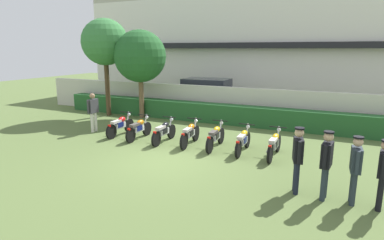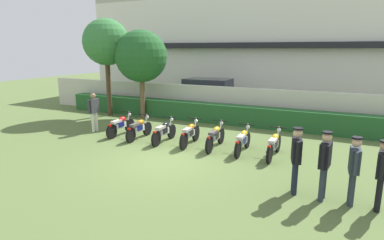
{
  "view_description": "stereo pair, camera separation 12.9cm",
  "coord_description": "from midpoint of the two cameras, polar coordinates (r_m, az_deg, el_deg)",
  "views": [
    {
      "loc": [
        5.14,
        -8.8,
        3.64
      ],
      "look_at": [
        0.0,
        2.27,
        0.93
      ],
      "focal_mm": 30.11,
      "sensor_mm": 36.0,
      "label": 1
    },
    {
      "loc": [
        5.25,
        -8.75,
        3.64
      ],
      "look_at": [
        0.0,
        2.27,
        0.93
      ],
      "focal_mm": 30.11,
      "sensor_mm": 36.0,
      "label": 2
    }
  ],
  "objects": [
    {
      "name": "ground",
      "position": [
        10.83,
        -4.87,
        -7.18
      ],
      "size": [
        60.0,
        60.0,
        0.0
      ],
      "primitive_type": "plane",
      "color": "#566B38"
    },
    {
      "name": "tree_near_inspector",
      "position": [
        18.26,
        -14.75,
        13.12
      ],
      "size": [
        2.48,
        2.48,
        5.23
      ],
      "color": "#4C3823",
      "rests_on": "ground"
    },
    {
      "name": "motorcycle_in_row_4",
      "position": [
        11.98,
        4.47,
        -2.94
      ],
      "size": [
        0.6,
        1.98,
        0.97
      ],
      "rotation": [
        0.0,
        0.0,
        1.61
      ],
      "color": "black",
      "rests_on": "ground"
    },
    {
      "name": "building",
      "position": [
        23.73,
        13.14,
        12.2
      ],
      "size": [
        24.97,
        6.5,
        7.28
      ],
      "color": "white",
      "rests_on": "ground"
    },
    {
      "name": "motorcycle_in_row_3",
      "position": [
        12.35,
        -0.07,
        -2.42
      ],
      "size": [
        0.6,
        1.9,
        0.97
      ],
      "rotation": [
        0.0,
        0.0,
        1.64
      ],
      "color": "black",
      "rests_on": "ground"
    },
    {
      "name": "motorcycle_in_row_6",
      "position": [
        11.33,
        14.64,
        -4.25
      ],
      "size": [
        0.6,
        1.96,
        0.97
      ],
      "rotation": [
        0.0,
        0.0,
        1.56
      ],
      "color": "black",
      "rests_on": "ground"
    },
    {
      "name": "officer_0",
      "position": [
        8.58,
        18.39,
        -5.86
      ],
      "size": [
        0.32,
        0.67,
        1.73
      ],
      "rotation": [
        0.0,
        0.0,
        3.36
      ],
      "color": "black",
      "rests_on": "ground"
    },
    {
      "name": "officer_2",
      "position": [
        8.49,
        27.17,
        -7.13
      ],
      "size": [
        0.25,
        0.67,
        1.67
      ],
      "rotation": [
        0.0,
        0.0,
        3.19
      ],
      "color": "#28333D",
      "rests_on": "ground"
    },
    {
      "name": "inspector_person",
      "position": [
        14.9,
        -16.76,
        1.91
      ],
      "size": [
        0.23,
        0.69,
        1.73
      ],
      "color": "silver",
      "rests_on": "ground"
    },
    {
      "name": "motorcycle_in_row_1",
      "position": [
        13.37,
        -9.09,
        -1.48
      ],
      "size": [
        0.6,
        1.8,
        0.95
      ],
      "rotation": [
        0.0,
        0.0,
        1.59
      ],
      "color": "black",
      "rests_on": "ground"
    },
    {
      "name": "motorcycle_in_row_5",
      "position": [
        11.61,
        9.29,
        -3.63
      ],
      "size": [
        0.6,
        1.87,
        0.95
      ],
      "rotation": [
        0.0,
        0.0,
        1.6
      ],
      "color": "black",
      "rests_on": "ground"
    },
    {
      "name": "compound_wall",
      "position": [
        16.6,
        6.89,
        2.83
      ],
      "size": [
        23.72,
        0.3,
        1.74
      ],
      "primitive_type": "cube",
      "color": "beige",
      "rests_on": "ground"
    },
    {
      "name": "parked_car",
      "position": [
        19.44,
        3.4,
        4.51
      ],
      "size": [
        4.53,
        2.12,
        1.89
      ],
      "rotation": [
        0.0,
        0.0,
        0.01
      ],
      "color": "silver",
      "rests_on": "ground"
    },
    {
      "name": "tree_far_side",
      "position": [
        17.29,
        -8.79,
        11.05
      ],
      "size": [
        2.72,
        2.72,
        4.62
      ],
      "color": "brown",
      "rests_on": "ground"
    },
    {
      "name": "motorcycle_in_row_2",
      "position": [
        12.76,
        -4.7,
        -2.03
      ],
      "size": [
        0.6,
        1.85,
        0.96
      ],
      "rotation": [
        0.0,
        0.0,
        1.59
      ],
      "color": "black",
      "rests_on": "ground"
    },
    {
      "name": "motorcycle_in_row_0",
      "position": [
        14.05,
        -12.26,
        -0.9
      ],
      "size": [
        0.6,
        1.83,
        0.96
      ],
      "rotation": [
        0.0,
        0.0,
        1.56
      ],
      "color": "black",
      "rests_on": "ground"
    },
    {
      "name": "officer_1",
      "position": [
        8.44,
        22.89,
        -6.51
      ],
      "size": [
        0.28,
        0.68,
        1.73
      ],
      "rotation": [
        0.0,
        0.0,
        3.03
      ],
      "color": "#28333D",
      "rests_on": "ground"
    },
    {
      "name": "officer_3",
      "position": [
        8.5,
        31.0,
        -7.57
      ],
      "size": [
        0.28,
        0.66,
        1.66
      ],
      "rotation": [
        0.0,
        0.0,
        3.01
      ],
      "color": "black",
      "rests_on": "ground"
    },
    {
      "name": "hedge_row",
      "position": [
        16.02,
        6.05,
        1.06
      ],
      "size": [
        18.97,
        0.7,
        0.95
      ],
      "primitive_type": "cube",
      "color": "#235628",
      "rests_on": "ground"
    }
  ]
}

